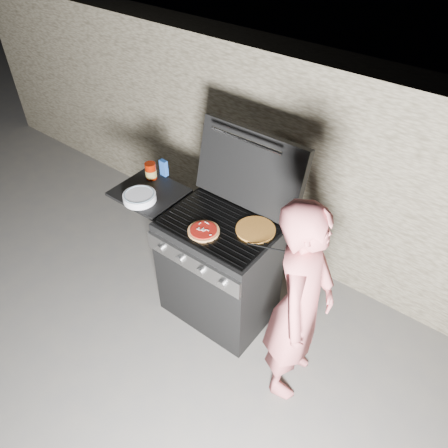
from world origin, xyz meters
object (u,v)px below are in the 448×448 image
Objects in this scene: pizza_topped at (204,231)px; person at (300,305)px; gas_grill at (194,257)px; sauce_jar at (151,171)px.

pizza_topped is 0.80m from person.
gas_grill is 6.17× the size of pizza_topped.
pizza_topped is at bearing -27.98° from gas_grill.
pizza_topped is 0.78m from sauce_jar.
pizza_topped reaches higher than gas_grill.
sauce_jar is 1.57m from person.
sauce_jar reaches higher than gas_grill.
pizza_topped is at bearing -18.73° from sauce_jar.
gas_grill is 0.53m from pizza_topped.
gas_grill is at bearing 152.02° from pizza_topped.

